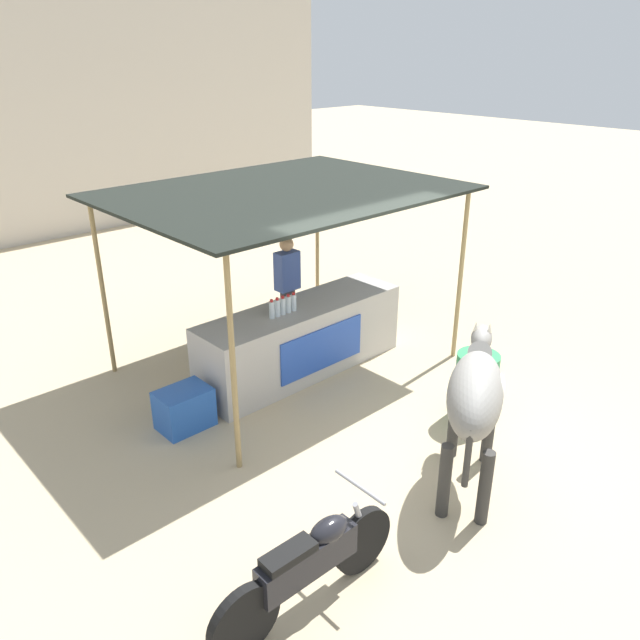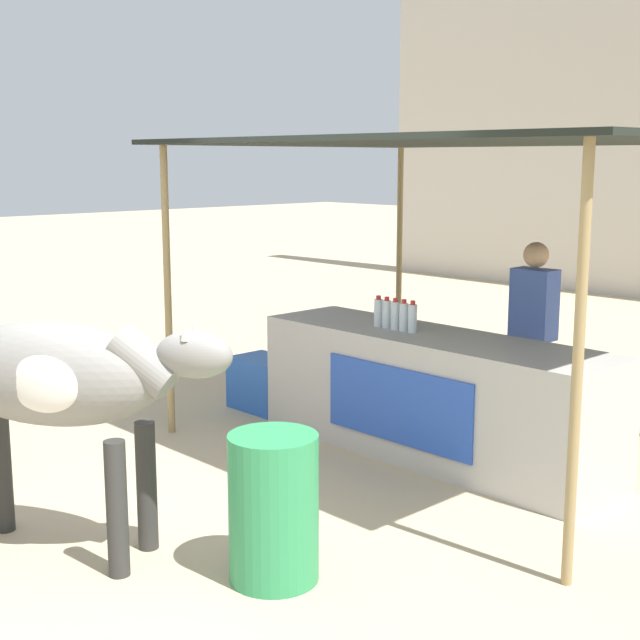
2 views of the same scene
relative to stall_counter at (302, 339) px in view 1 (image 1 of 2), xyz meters
name	(u,v)px [view 1 (image 1 of 2)]	position (x,y,z in m)	size (l,w,h in m)	color
ground_plane	(430,438)	(0.00, -2.20, -0.48)	(60.00, 60.00, 0.00)	tan
building_wall_far	(23,86)	(0.00, 8.87, 2.81)	(16.00, 0.50, 6.59)	beige
stall_counter	(302,339)	(0.00, 0.00, 0.00)	(3.00, 0.82, 0.96)	#B2ADA8
stall_awning	(284,197)	(0.00, 0.30, 1.87)	(4.20, 3.20, 2.44)	black
water_bottle_row	(283,306)	(-0.35, -0.05, 0.59)	(0.43, 0.07, 0.25)	silver
vendor_behind_counter	(288,291)	(0.40, 0.75, 0.37)	(0.34, 0.22, 1.65)	#383842
cooler_box	(184,409)	(-1.90, -0.10, -0.24)	(0.60, 0.44, 0.48)	blue
water_barrel	(475,386)	(0.74, -2.25, -0.07)	(0.50, 0.50, 0.83)	#2D8C51
cow	(476,394)	(-0.34, -2.92, 0.55)	(1.75, 1.25, 1.44)	gray
motorcycle_parked	(310,564)	(-2.53, -2.97, -0.05)	(1.80, 0.55, 0.90)	black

